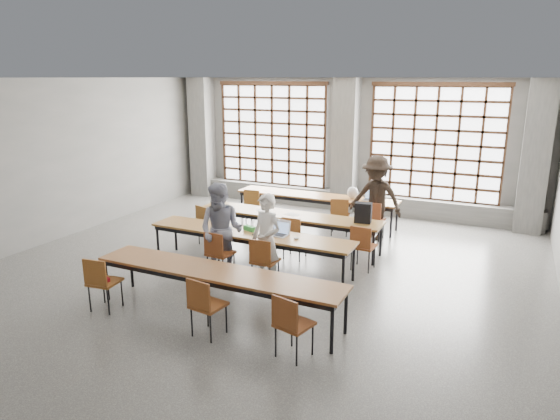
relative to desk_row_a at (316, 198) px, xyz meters
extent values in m
plane|color=#4C4C49|center=(0.20, -3.65, -0.66)|extent=(11.00, 11.00, 0.00)
plane|color=silver|center=(0.20, -3.65, 2.84)|extent=(11.00, 11.00, 0.00)
plane|color=#60605E|center=(0.20, 1.85, 1.09)|extent=(10.00, 0.00, 10.00)
plane|color=#60605E|center=(-4.80, -3.65, 1.09)|extent=(0.00, 11.00, 11.00)
cube|color=#525250|center=(-4.30, 1.57, 1.09)|extent=(0.60, 0.55, 3.50)
cube|color=#525250|center=(0.20, 1.57, 1.09)|extent=(0.60, 0.55, 3.50)
cube|color=#525250|center=(4.70, 1.57, 1.09)|extent=(0.60, 0.55, 3.50)
cube|color=white|center=(-2.05, 1.83, 1.24)|extent=(3.20, 0.02, 2.80)
cube|color=black|center=(-2.05, 1.75, 1.24)|extent=(3.20, 0.05, 2.80)
cube|color=black|center=(-2.05, 1.75, -0.21)|extent=(3.32, 0.07, 0.10)
cube|color=black|center=(-2.05, 1.75, 2.69)|extent=(3.32, 0.07, 0.10)
cube|color=white|center=(2.45, 1.83, 1.24)|extent=(3.20, 0.02, 2.80)
cube|color=black|center=(2.45, 1.75, 1.24)|extent=(3.20, 0.05, 2.80)
cube|color=black|center=(2.45, 1.75, -0.21)|extent=(3.32, 0.07, 0.10)
cube|color=black|center=(2.45, 1.75, 2.69)|extent=(3.32, 0.07, 0.10)
cube|color=#525250|center=(0.20, 1.65, -0.41)|extent=(9.80, 0.35, 0.50)
cube|color=brown|center=(0.00, 0.00, 0.05)|extent=(4.00, 0.70, 0.04)
cube|color=black|center=(0.00, 0.00, -0.01)|extent=(3.90, 0.64, 0.08)
cylinder|color=black|center=(-1.92, -0.29, -0.32)|extent=(0.05, 0.05, 0.69)
cylinder|color=black|center=(-1.92, 0.29, -0.32)|extent=(0.05, 0.05, 0.69)
cylinder|color=black|center=(1.92, -0.29, -0.32)|extent=(0.05, 0.05, 0.69)
cylinder|color=black|center=(1.92, 0.29, -0.32)|extent=(0.05, 0.05, 0.69)
cube|color=brown|center=(0.09, -1.85, 0.05)|extent=(4.00, 0.70, 0.04)
cube|color=black|center=(0.09, -1.85, -0.01)|extent=(3.90, 0.64, 0.08)
cylinder|color=black|center=(-1.83, -2.14, -0.32)|extent=(0.05, 0.05, 0.69)
cylinder|color=black|center=(-1.83, -1.56, -0.32)|extent=(0.05, 0.05, 0.69)
cylinder|color=black|center=(2.01, -2.14, -0.32)|extent=(0.05, 0.05, 0.69)
cylinder|color=black|center=(2.01, -1.56, -0.32)|extent=(0.05, 0.05, 0.69)
cube|color=brown|center=(-0.03, -3.32, 0.05)|extent=(4.00, 0.70, 0.04)
cube|color=black|center=(-0.03, -3.32, -0.01)|extent=(3.90, 0.64, 0.08)
cylinder|color=black|center=(-1.95, -3.61, -0.32)|extent=(0.05, 0.05, 0.69)
cylinder|color=black|center=(-1.95, -3.03, -0.32)|extent=(0.05, 0.05, 0.69)
cylinder|color=black|center=(1.89, -3.61, -0.32)|extent=(0.05, 0.05, 0.69)
cylinder|color=black|center=(1.89, -3.03, -0.32)|extent=(0.05, 0.05, 0.69)
cube|color=brown|center=(0.44, -5.20, 0.05)|extent=(4.00, 0.70, 0.04)
cube|color=black|center=(0.44, -5.20, -0.01)|extent=(3.90, 0.64, 0.08)
cylinder|color=black|center=(-1.48, -5.49, -0.32)|extent=(0.05, 0.05, 0.69)
cylinder|color=black|center=(-1.48, -4.91, -0.32)|extent=(0.05, 0.05, 0.69)
cylinder|color=black|center=(2.36, -5.49, -0.32)|extent=(0.05, 0.05, 0.69)
cylinder|color=black|center=(2.36, -4.91, -0.32)|extent=(0.05, 0.05, 0.69)
cube|color=brown|center=(-1.40, -0.55, -0.21)|extent=(0.46, 0.46, 0.04)
cube|color=brown|center=(-1.38, -0.75, 0.02)|extent=(0.40, 0.07, 0.40)
cylinder|color=black|center=(-1.40, -0.55, -0.44)|extent=(0.02, 0.02, 0.45)
cube|color=brown|center=(0.80, -0.55, -0.21)|extent=(0.51, 0.51, 0.04)
cube|color=brown|center=(0.85, -0.74, 0.02)|extent=(0.40, 0.12, 0.40)
cylinder|color=black|center=(0.80, -0.55, -0.44)|extent=(0.02, 0.02, 0.45)
cube|color=maroon|center=(1.60, -0.55, -0.21)|extent=(0.44, 0.44, 0.04)
cube|color=maroon|center=(1.59, -0.75, 0.02)|extent=(0.40, 0.05, 0.40)
cylinder|color=black|center=(1.60, -0.55, -0.44)|extent=(0.02, 0.02, 0.45)
cube|color=brown|center=(-1.51, -2.40, -0.21)|extent=(0.53, 0.53, 0.04)
cube|color=brown|center=(-1.57, -2.60, 0.02)|extent=(0.39, 0.15, 0.40)
cylinder|color=black|center=(-1.51, -2.40, -0.44)|extent=(0.02, 0.02, 0.45)
cube|color=brown|center=(0.49, -2.40, -0.21)|extent=(0.42, 0.42, 0.04)
cube|color=brown|center=(0.49, -2.60, 0.02)|extent=(0.40, 0.03, 0.40)
cylinder|color=black|center=(0.49, -2.40, -0.44)|extent=(0.02, 0.02, 0.45)
cube|color=brown|center=(1.89, -2.40, -0.21)|extent=(0.44, 0.44, 0.04)
cube|color=brown|center=(1.88, -2.60, 0.02)|extent=(0.40, 0.05, 0.40)
cylinder|color=black|center=(1.89, -2.40, -0.44)|extent=(0.02, 0.02, 0.45)
cube|color=brown|center=(-0.33, -3.87, -0.21)|extent=(0.45, 0.45, 0.04)
cube|color=brown|center=(-0.34, -4.07, 0.02)|extent=(0.40, 0.06, 0.40)
cylinder|color=black|center=(-0.33, -3.87, -0.44)|extent=(0.02, 0.02, 0.45)
cube|color=maroon|center=(0.57, -3.87, -0.21)|extent=(0.42, 0.42, 0.04)
cube|color=maroon|center=(0.57, -4.07, 0.02)|extent=(0.40, 0.03, 0.40)
cylinder|color=black|center=(0.57, -3.87, -0.44)|extent=(0.02, 0.02, 0.45)
cube|color=brown|center=(-1.26, -5.75, -0.21)|extent=(0.47, 0.47, 0.04)
cube|color=brown|center=(-1.24, -5.94, 0.02)|extent=(0.40, 0.08, 0.40)
cylinder|color=black|center=(-1.26, -5.75, -0.44)|extent=(0.02, 0.02, 0.45)
cube|color=brown|center=(0.64, -5.75, -0.21)|extent=(0.47, 0.47, 0.04)
cube|color=brown|center=(0.61, -5.94, 0.02)|extent=(0.40, 0.08, 0.40)
cylinder|color=black|center=(0.64, -5.75, -0.44)|extent=(0.02, 0.02, 0.45)
cube|color=#672F14|center=(1.94, -5.75, -0.21)|extent=(0.51, 0.51, 0.04)
cube|color=#672F14|center=(1.89, -5.94, 0.02)|extent=(0.40, 0.13, 0.40)
cylinder|color=black|center=(1.94, -5.75, -0.44)|extent=(0.02, 0.02, 0.45)
imported|color=white|center=(0.57, -3.82, 0.15)|extent=(0.67, 0.53, 1.62)
imported|color=#171C46|center=(-0.33, -3.82, 0.20)|extent=(0.92, 0.76, 1.72)
imported|color=black|center=(1.60, -0.50, 0.27)|extent=(1.30, 0.87, 1.87)
cube|color=silver|center=(0.52, -3.27, 0.08)|extent=(0.38, 0.29, 0.02)
cube|color=black|center=(0.52, -3.28, 0.09)|extent=(0.31, 0.20, 0.00)
cube|color=silver|center=(0.53, -3.13, 0.20)|extent=(0.36, 0.10, 0.26)
cube|color=#93B9FF|center=(0.53, -3.14, 0.17)|extent=(0.31, 0.07, 0.21)
cube|color=#B2B2B7|center=(1.35, 0.05, 0.08)|extent=(0.38, 0.30, 0.02)
cube|color=black|center=(1.35, 0.04, 0.09)|extent=(0.32, 0.21, 0.00)
cube|color=#B2B2B7|center=(1.34, 0.19, 0.20)|extent=(0.37, 0.10, 0.26)
cube|color=#93C1FF|center=(1.34, 0.18, 0.17)|extent=(0.31, 0.08, 0.21)
ellipsoid|color=white|center=(0.92, -3.34, 0.08)|extent=(0.10, 0.07, 0.04)
cube|color=green|center=(-0.08, -3.24, 0.11)|extent=(0.27, 0.16, 0.09)
cube|color=black|center=(0.15, -3.42, 0.07)|extent=(0.14, 0.09, 0.01)
cube|color=white|center=(-0.51, -1.80, 0.07)|extent=(0.34, 0.28, 0.00)
cube|color=white|center=(0.19, -1.85, 0.07)|extent=(0.34, 0.28, 0.00)
cube|color=black|center=(1.69, -1.80, 0.27)|extent=(0.34, 0.24, 0.40)
ellipsoid|color=silver|center=(0.90, 0.05, 0.21)|extent=(0.31, 0.27, 0.29)
cube|color=maroon|center=(-1.26, -5.75, -0.16)|extent=(0.21, 0.13, 0.06)
camera|label=1|loc=(4.24, -11.06, 2.85)|focal=32.00mm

